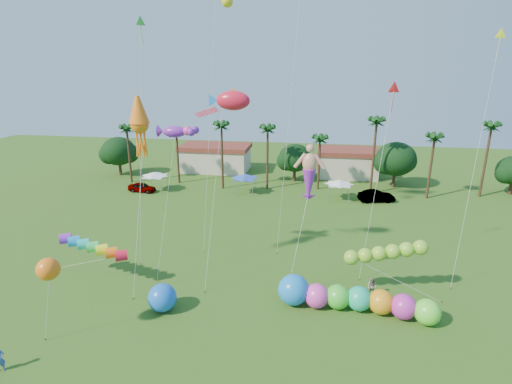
# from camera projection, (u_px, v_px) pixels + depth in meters

# --- Properties ---
(ground) EXTENTS (160.00, 160.00, 0.00)m
(ground) POSITION_uv_depth(u_px,v_px,m) (231.00, 372.00, 25.63)
(ground) COLOR #285116
(ground) RESTS_ON ground
(tree_line) EXTENTS (69.46, 8.91, 11.00)m
(tree_line) POSITION_uv_depth(u_px,v_px,m) (310.00, 158.00, 65.19)
(tree_line) COLOR #3A2819
(tree_line) RESTS_ON ground
(buildings_row) EXTENTS (35.00, 7.00, 4.00)m
(buildings_row) POSITION_uv_depth(u_px,v_px,m) (274.00, 162.00, 72.53)
(buildings_row) COLOR beige
(buildings_row) RESTS_ON ground
(tent_row) EXTENTS (31.00, 4.00, 0.60)m
(tent_row) POSITION_uv_depth(u_px,v_px,m) (244.00, 177.00, 59.88)
(tent_row) COLOR white
(tent_row) RESTS_ON ground
(car_a) EXTENTS (4.45, 2.19, 1.46)m
(car_a) POSITION_uv_depth(u_px,v_px,m) (142.00, 187.00, 61.84)
(car_a) COLOR #4C4C54
(car_a) RESTS_ON ground
(car_b) EXTENTS (5.34, 2.81, 1.67)m
(car_b) POSITION_uv_depth(u_px,v_px,m) (376.00, 196.00, 57.31)
(car_b) COLOR #4C4C54
(car_b) RESTS_ON ground
(spectator_b) EXTENTS (1.08, 1.05, 1.75)m
(spectator_b) POSITION_uv_depth(u_px,v_px,m) (372.00, 287.00, 33.79)
(spectator_b) COLOR gray
(spectator_b) RESTS_ON ground
(caterpillar_inflatable) EXTENTS (12.58, 3.49, 2.56)m
(caterpillar_inflatable) POSITION_uv_depth(u_px,v_px,m) (350.00, 299.00, 31.74)
(caterpillar_inflatable) COLOR #F13FBD
(caterpillar_inflatable) RESTS_ON ground
(blue_ball) EXTENTS (2.28, 2.28, 2.28)m
(blue_ball) POSITION_uv_depth(u_px,v_px,m) (162.00, 298.00, 31.76)
(blue_ball) COLOR blue
(blue_ball) RESTS_ON ground
(rainbow_tube) EXTENTS (10.14, 3.55, 3.53)m
(rainbow_tube) POSITION_uv_depth(u_px,v_px,m) (103.00, 254.00, 34.83)
(rainbow_tube) COLOR red
(rainbow_tube) RESTS_ON ground
(green_worm) EXTENTS (10.99, 1.65, 4.10)m
(green_worm) POSITION_uv_depth(u_px,v_px,m) (351.00, 257.00, 33.61)
(green_worm) COLOR #84CB2D
(green_worm) RESTS_ON ground
(orange_ball_kite) EXTENTS (1.95, 1.67, 6.47)m
(orange_ball_kite) POSITION_uv_depth(u_px,v_px,m) (48.00, 269.00, 26.89)
(orange_ball_kite) COLOR orange
(orange_ball_kite) RESTS_ON ground
(merman_kite) EXTENTS (2.51, 4.31, 12.27)m
(merman_kite) POSITION_uv_depth(u_px,v_px,m) (309.00, 176.00, 33.18)
(merman_kite) COLOR tan
(merman_kite) RESTS_ON ground
(fish_kite) EXTENTS (4.67, 6.60, 16.82)m
(fish_kite) POSITION_uv_depth(u_px,v_px,m) (233.00, 101.00, 34.38)
(fish_kite) COLOR red
(fish_kite) RESTS_ON ground
(squid_kite) EXTENTS (2.27, 5.21, 16.54)m
(squid_kite) POSITION_uv_depth(u_px,v_px,m) (140.00, 124.00, 33.07)
(squid_kite) COLOR orange
(squid_kite) RESTS_ON ground
(lobster_kite) EXTENTS (4.12, 5.42, 13.82)m
(lobster_kite) POSITION_uv_depth(u_px,v_px,m) (174.00, 132.00, 35.93)
(lobster_kite) COLOR purple
(lobster_kite) RESTS_ON ground
(delta_kite_red) EXTENTS (2.57, 3.51, 17.51)m
(delta_kite_red) POSITION_uv_depth(u_px,v_px,m) (393.00, 92.00, 34.14)
(delta_kite_red) COLOR red
(delta_kite_red) RESTS_ON ground
(delta_kite_yellow) EXTENTS (2.56, 4.11, 21.68)m
(delta_kite_yellow) POSITION_uv_depth(u_px,v_px,m) (499.00, 43.00, 32.18)
(delta_kite_yellow) COLOR #D3ED18
(delta_kite_yellow) RESTS_ON ground
(delta_kite_green) EXTENTS (1.16, 3.68, 23.01)m
(delta_kite_green) POSITION_uv_depth(u_px,v_px,m) (141.00, 29.00, 35.59)
(delta_kite_green) COLOR green
(delta_kite_green) RESTS_ON ground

